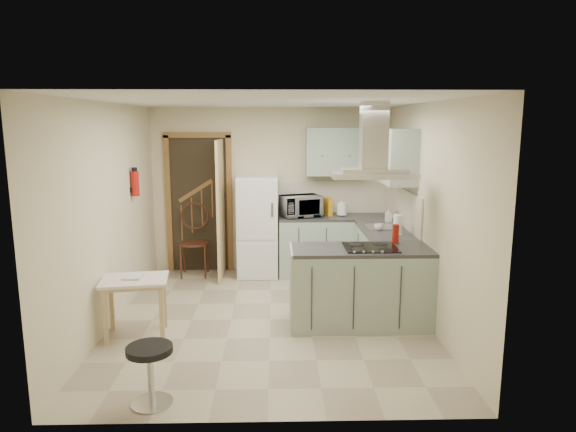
{
  "coord_description": "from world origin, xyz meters",
  "views": [
    {
      "loc": [
        0.07,
        -5.71,
        2.28
      ],
      "look_at": [
        0.22,
        0.45,
        1.15
      ],
      "focal_mm": 32.0,
      "sensor_mm": 36.0,
      "label": 1
    }
  ],
  "objects_px": {
    "fridge": "(258,226)",
    "bentwood_chair": "(194,243)",
    "peninsula": "(360,287)",
    "drop_leaf_table": "(136,307)",
    "extractor_hood": "(373,175)",
    "microwave": "(301,206)",
    "stool": "(151,375)"
  },
  "relations": [
    {
      "from": "stool",
      "to": "microwave",
      "type": "height_order",
      "value": "microwave"
    },
    {
      "from": "bentwood_chair",
      "to": "fridge",
      "type": "bearing_deg",
      "value": -0.71
    },
    {
      "from": "stool",
      "to": "peninsula",
      "type": "bearing_deg",
      "value": 39.47
    },
    {
      "from": "drop_leaf_table",
      "to": "microwave",
      "type": "xyz_separation_m",
      "value": [
        1.88,
        2.2,
        0.74
      ]
    },
    {
      "from": "peninsula",
      "to": "microwave",
      "type": "xyz_separation_m",
      "value": [
        -0.58,
        1.94,
        0.61
      ]
    },
    {
      "from": "peninsula",
      "to": "microwave",
      "type": "bearing_deg",
      "value": 106.71
    },
    {
      "from": "peninsula",
      "to": "stool",
      "type": "height_order",
      "value": "peninsula"
    },
    {
      "from": "fridge",
      "to": "bentwood_chair",
      "type": "relative_size",
      "value": 1.51
    },
    {
      "from": "drop_leaf_table",
      "to": "bentwood_chair",
      "type": "bearing_deg",
      "value": 74.67
    },
    {
      "from": "extractor_hood",
      "to": "microwave",
      "type": "distance_m",
      "value": 2.16
    },
    {
      "from": "fridge",
      "to": "peninsula",
      "type": "relative_size",
      "value": 0.97
    },
    {
      "from": "drop_leaf_table",
      "to": "bentwood_chair",
      "type": "height_order",
      "value": "bentwood_chair"
    },
    {
      "from": "fridge",
      "to": "extractor_hood",
      "type": "distance_m",
      "value": 2.57
    },
    {
      "from": "drop_leaf_table",
      "to": "bentwood_chair",
      "type": "distance_m",
      "value": 2.24
    },
    {
      "from": "peninsula",
      "to": "bentwood_chair",
      "type": "height_order",
      "value": "bentwood_chair"
    },
    {
      "from": "fridge",
      "to": "microwave",
      "type": "distance_m",
      "value": 0.71
    },
    {
      "from": "extractor_hood",
      "to": "drop_leaf_table",
      "type": "distance_m",
      "value": 2.93
    },
    {
      "from": "drop_leaf_table",
      "to": "microwave",
      "type": "distance_m",
      "value": 2.99
    },
    {
      "from": "extractor_hood",
      "to": "bentwood_chair",
      "type": "height_order",
      "value": "extractor_hood"
    },
    {
      "from": "extractor_hood",
      "to": "microwave",
      "type": "height_order",
      "value": "extractor_hood"
    },
    {
      "from": "microwave",
      "to": "stool",
      "type": "bearing_deg",
      "value": -131.18
    },
    {
      "from": "extractor_hood",
      "to": "stool",
      "type": "bearing_deg",
      "value": -141.91
    },
    {
      "from": "extractor_hood",
      "to": "stool",
      "type": "height_order",
      "value": "extractor_hood"
    },
    {
      "from": "fridge",
      "to": "extractor_hood",
      "type": "relative_size",
      "value": 1.67
    },
    {
      "from": "fridge",
      "to": "microwave",
      "type": "bearing_deg",
      "value": -3.25
    },
    {
      "from": "extractor_hood",
      "to": "drop_leaf_table",
      "type": "relative_size",
      "value": 1.31
    },
    {
      "from": "extractor_hood",
      "to": "microwave",
      "type": "bearing_deg",
      "value": 109.38
    },
    {
      "from": "extractor_hood",
      "to": "drop_leaf_table",
      "type": "bearing_deg",
      "value": -174.25
    },
    {
      "from": "extractor_hood",
      "to": "drop_leaf_table",
      "type": "height_order",
      "value": "extractor_hood"
    },
    {
      "from": "fridge",
      "to": "extractor_hood",
      "type": "xyz_separation_m",
      "value": [
        1.32,
        -1.98,
        0.97
      ]
    },
    {
      "from": "peninsula",
      "to": "fridge",
      "type": "bearing_deg",
      "value": 121.74
    },
    {
      "from": "fridge",
      "to": "bentwood_chair",
      "type": "bearing_deg",
      "value": -178.84
    }
  ]
}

